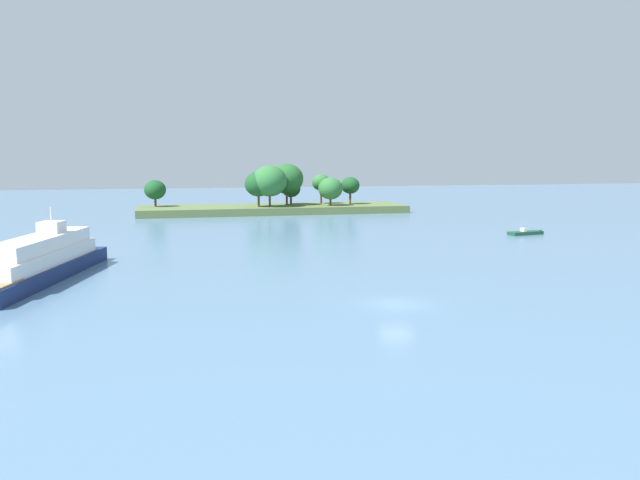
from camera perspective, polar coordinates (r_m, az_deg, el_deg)
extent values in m
plane|color=slate|center=(50.07, 6.73, -5.64)|extent=(400.00, 400.00, 0.00)
cube|color=#566B3D|center=(133.02, -4.15, 2.72)|extent=(53.93, 14.93, 1.48)
cylinder|color=#513823|center=(133.41, -14.26, 3.21)|extent=(0.44, 0.44, 1.67)
ellipsoid|color=#194C23|center=(133.26, -14.30, 4.30)|extent=(4.29, 4.29, 3.86)
cylinder|color=#513823|center=(129.40, -5.42, 3.43)|extent=(0.44, 0.44, 2.35)
ellipsoid|color=#194C23|center=(129.22, -5.43, 4.92)|extent=(5.46, 5.46, 4.92)
cylinder|color=#513823|center=(129.05, -4.44, 3.45)|extent=(0.44, 0.44, 2.42)
ellipsoid|color=#2D6B33|center=(128.85, -4.46, 5.20)|extent=(6.83, 6.83, 6.15)
cylinder|color=#513823|center=(133.69, -2.94, 3.65)|extent=(0.44, 0.44, 2.70)
ellipsoid|color=#235B28|center=(133.50, -2.95, 5.40)|extent=(6.84, 6.84, 6.16)
cylinder|color=#513823|center=(137.11, -2.57, 3.52)|extent=(0.44, 0.44, 1.64)
ellipsoid|color=#235B28|center=(136.97, -2.58, 4.54)|extent=(4.08, 4.08, 3.67)
cylinder|color=#513823|center=(138.16, 0.10, 3.83)|extent=(0.44, 0.44, 2.94)
ellipsoid|color=#2D6B33|center=(138.02, 0.10, 5.08)|extent=(3.88, 3.88, 3.49)
cylinder|color=#513823|center=(132.55, 0.93, 3.37)|extent=(0.44, 0.44, 1.50)
ellipsoid|color=#2D6B33|center=(132.39, 0.93, 4.55)|extent=(4.97, 4.97, 4.48)
cylinder|color=#513823|center=(137.02, 2.67, 3.67)|extent=(0.44, 0.44, 2.37)
ellipsoid|color=#194C23|center=(136.88, 2.68, 4.82)|extent=(3.92, 3.92, 3.53)
cube|color=navy|center=(64.85, -23.38, -2.61)|extent=(10.15, 24.84, 1.40)
cube|color=white|center=(64.64, -23.44, -1.44)|extent=(8.22, 19.45, 1.30)
cube|color=white|center=(64.84, -23.36, -0.25)|extent=(7.12, 16.95, 1.30)
cube|color=white|center=(67.15, -22.53, 1.06)|extent=(2.51, 2.81, 1.10)
cylinder|color=silver|center=(67.04, -22.58, 2.12)|extent=(0.10, 0.10, 1.40)
cube|color=#19472D|center=(99.18, 17.60, 0.59)|extent=(5.62, 2.71, 0.50)
cube|color=white|center=(98.86, 17.44, 0.87)|extent=(0.65, 0.94, 0.50)
cube|color=black|center=(101.12, 18.79, 0.68)|extent=(0.34, 0.37, 0.56)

